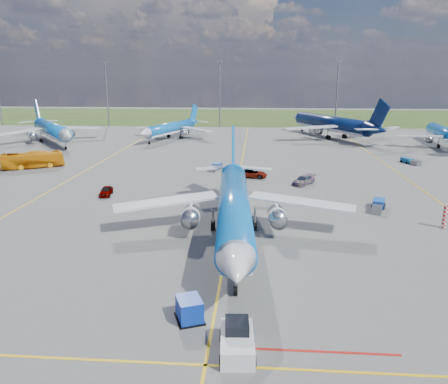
# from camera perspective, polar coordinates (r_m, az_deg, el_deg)

# --- Properties ---
(ground) EXTENTS (400.00, 400.00, 0.00)m
(ground) POSITION_cam_1_polar(r_m,az_deg,el_deg) (47.83, 0.33, -7.19)
(ground) COLOR #5A5A57
(ground) RESTS_ON ground
(grass_strip) EXTENTS (400.00, 80.00, 0.01)m
(grass_strip) POSITION_cam_1_polar(r_m,az_deg,el_deg) (194.99, 3.42, 9.81)
(grass_strip) COLOR #2D4719
(grass_strip) RESTS_ON ground
(taxiway_lines) EXTENTS (60.25, 160.00, 0.02)m
(taxiway_lines) POSITION_cam_1_polar(r_m,az_deg,el_deg) (74.15, 1.94, 0.97)
(taxiway_lines) COLOR gold
(taxiway_lines) RESTS_ON ground
(floodlight_masts) EXTENTS (202.20, 0.50, 22.70)m
(floodlight_masts) POSITION_cam_1_polar(r_m,az_deg,el_deg) (154.38, 7.04, 12.99)
(floodlight_masts) COLOR slate
(floodlight_masts) RESTS_ON ground
(warning_post) EXTENTS (0.50, 0.50, 3.00)m
(warning_post) POSITION_cam_1_polar(r_m,az_deg,el_deg) (59.36, 26.87, -2.86)
(warning_post) COLOR red
(warning_post) RESTS_ON ground
(bg_jet_nw) EXTENTS (48.51, 50.17, 10.45)m
(bg_jet_nw) POSITION_cam_1_polar(r_m,az_deg,el_deg) (128.47, -21.42, 6.00)
(bg_jet_nw) COLOR blue
(bg_jet_nw) RESTS_ON ground
(bg_jet_nnw) EXTENTS (35.59, 40.52, 8.87)m
(bg_jet_nnw) POSITION_cam_1_polar(r_m,az_deg,el_deg) (128.24, -6.94, 6.92)
(bg_jet_nnw) COLOR blue
(bg_jet_nnw) RESTS_ON ground
(bg_jet_n) EXTENTS (51.77, 56.67, 12.02)m
(bg_jet_n) POSITION_cam_1_polar(r_m,az_deg,el_deg) (133.40, 13.67, 6.92)
(bg_jet_n) COLOR #081845
(bg_jet_n) RESTS_ON ground
(bg_jet_ne) EXTENTS (30.37, 38.04, 9.34)m
(bg_jet_ne) POSITION_cam_1_polar(r_m,az_deg,el_deg) (126.78, 26.85, 5.30)
(bg_jet_ne) COLOR blue
(bg_jet_ne) RESTS_ON ground
(main_airliner) EXTENTS (33.27, 42.29, 10.59)m
(main_airliner) POSITION_cam_1_polar(r_m,az_deg,el_deg) (50.45, 1.31, -5.98)
(main_airliner) COLOR blue
(main_airliner) RESTS_ON ground
(pushback_tug) EXTENTS (2.52, 6.04, 2.02)m
(pushback_tug) POSITION_cam_1_polar(r_m,az_deg,el_deg) (31.12, 1.72, -18.82)
(pushback_tug) COLOR silver
(pushback_tug) RESTS_ON ground
(uld_container) EXTENTS (2.45, 2.69, 1.76)m
(uld_container) POSITION_cam_1_polar(r_m,az_deg,el_deg) (34.52, -4.54, -15.01)
(uld_container) COLOR #0B2FA7
(uld_container) RESTS_ON ground
(apron_bus) EXTENTS (11.58, 8.23, 3.28)m
(apron_bus) POSITION_cam_1_polar(r_m,az_deg,el_deg) (95.09, -23.73, 3.87)
(apron_bus) COLOR orange
(apron_bus) RESTS_ON ground
(service_car_a) EXTENTS (2.16, 4.27, 1.40)m
(service_car_a) POSITION_cam_1_polar(r_m,az_deg,el_deg) (69.85, -15.15, 0.13)
(service_car_a) COLOR #999999
(service_car_a) RESTS_ON ground
(service_car_b) EXTENTS (5.71, 3.22, 1.51)m
(service_car_b) POSITION_cam_1_polar(r_m,az_deg,el_deg) (79.19, 3.69, 2.43)
(service_car_b) COLOR #999999
(service_car_b) RESTS_ON ground
(service_car_c) EXTENTS (4.71, 5.34, 1.48)m
(service_car_c) POSITION_cam_1_polar(r_m,az_deg,el_deg) (75.38, 10.36, 1.54)
(service_car_c) COLOR #999999
(service_car_c) RESTS_ON ground
(baggage_tug_w) EXTENTS (3.00, 5.33, 1.16)m
(baggage_tug_w) POSITION_cam_1_polar(r_m,az_deg,el_deg) (64.21, 19.47, -1.68)
(baggage_tug_w) COLOR #1B49A3
(baggage_tug_w) RESTS_ON ground
(baggage_tug_c) EXTENTS (2.39, 4.98, 1.08)m
(baggage_tug_c) POSITION_cam_1_polar(r_m,az_deg,el_deg) (86.04, -1.09, 3.32)
(baggage_tug_c) COLOR #19429A
(baggage_tug_c) RESTS_ON ground
(baggage_tug_e) EXTENTS (3.14, 4.98, 1.09)m
(baggage_tug_e) POSITION_cam_1_polar(r_m,az_deg,el_deg) (99.28, 23.12, 3.70)
(baggage_tug_e) COLOR #185E91
(baggage_tug_e) RESTS_ON ground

